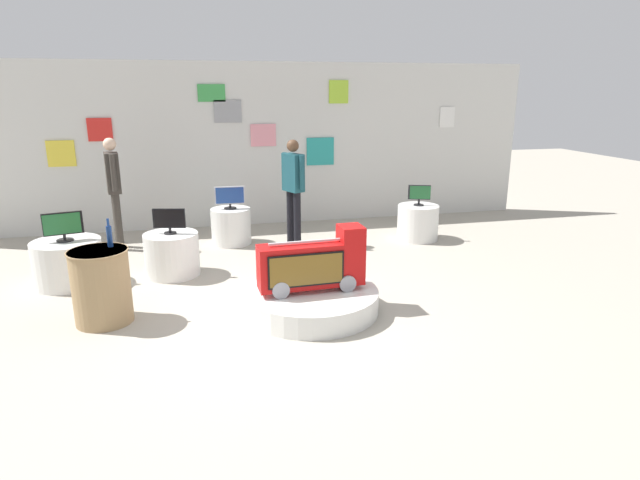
{
  "coord_description": "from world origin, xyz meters",
  "views": [
    {
      "loc": [
        -0.86,
        -5.7,
        2.54
      ],
      "look_at": [
        0.55,
        0.25,
        0.8
      ],
      "focal_mm": 29.91,
      "sensor_mm": 36.0,
      "label": 1
    }
  ],
  "objects_px": {
    "tv_on_center_rear": "(419,194)",
    "display_pedestal_right_rear": "(68,263)",
    "shopper_browsing_near_truck": "(293,184)",
    "display_pedestal_far_right": "(231,226)",
    "tv_on_right_rear": "(63,226)",
    "tv_on_far_right": "(230,197)",
    "novelty_firetruck_tv": "(313,265)",
    "shopper_browsing_rear": "(114,185)",
    "tv_on_left_rear": "(169,220)",
    "bottle_on_side_table": "(109,235)",
    "main_display_pedestal": "(311,301)",
    "side_table_round": "(101,286)",
    "display_pedestal_left_rear": "(172,254)",
    "display_pedestal_center_rear": "(418,222)"
  },
  "relations": [
    {
      "from": "tv_on_left_rear",
      "to": "bottle_on_side_table",
      "type": "bearing_deg",
      "value": -113.58
    },
    {
      "from": "side_table_round",
      "to": "bottle_on_side_table",
      "type": "distance_m",
      "value": 0.57
    },
    {
      "from": "display_pedestal_right_rear",
      "to": "shopper_browsing_rear",
      "type": "height_order",
      "value": "shopper_browsing_rear"
    },
    {
      "from": "display_pedestal_far_right",
      "to": "tv_on_left_rear",
      "type": "bearing_deg",
      "value": -122.98
    },
    {
      "from": "tv_on_center_rear",
      "to": "tv_on_right_rear",
      "type": "bearing_deg",
      "value": -169.61
    },
    {
      "from": "display_pedestal_left_rear",
      "to": "tv_on_left_rear",
      "type": "xyz_separation_m",
      "value": [
        0.0,
        -0.0,
        0.5
      ]
    },
    {
      "from": "tv_on_center_rear",
      "to": "display_pedestal_right_rear",
      "type": "xyz_separation_m",
      "value": [
        -5.46,
        -1.0,
        -0.5
      ]
    },
    {
      "from": "side_table_round",
      "to": "tv_on_center_rear",
      "type": "bearing_deg",
      "value": 26.39
    },
    {
      "from": "novelty_firetruck_tv",
      "to": "shopper_browsing_rear",
      "type": "relative_size",
      "value": 0.69
    },
    {
      "from": "display_pedestal_far_right",
      "to": "tv_on_far_right",
      "type": "relative_size",
      "value": 1.33
    },
    {
      "from": "display_pedestal_left_rear",
      "to": "display_pedestal_right_rear",
      "type": "bearing_deg",
      "value": -177.4
    },
    {
      "from": "main_display_pedestal",
      "to": "tv_on_center_rear",
      "type": "bearing_deg",
      "value": 46.77
    },
    {
      "from": "display_pedestal_left_rear",
      "to": "shopper_browsing_near_truck",
      "type": "relative_size",
      "value": 0.43
    },
    {
      "from": "tv_on_right_rear",
      "to": "side_table_round",
      "type": "xyz_separation_m",
      "value": [
        0.64,
        -1.39,
        -0.38
      ]
    },
    {
      "from": "bottle_on_side_table",
      "to": "shopper_browsing_near_truck",
      "type": "distance_m",
      "value": 3.56
    },
    {
      "from": "display_pedestal_right_rear",
      "to": "novelty_firetruck_tv",
      "type": "bearing_deg",
      "value": -28.86
    },
    {
      "from": "display_pedestal_right_rear",
      "to": "bottle_on_side_table",
      "type": "height_order",
      "value": "bottle_on_side_table"
    },
    {
      "from": "main_display_pedestal",
      "to": "tv_on_center_rear",
      "type": "height_order",
      "value": "tv_on_center_rear"
    },
    {
      "from": "tv_on_right_rear",
      "to": "tv_on_far_right",
      "type": "relative_size",
      "value": 0.97
    },
    {
      "from": "display_pedestal_left_rear",
      "to": "bottle_on_side_table",
      "type": "xyz_separation_m",
      "value": [
        -0.58,
        -1.34,
        0.67
      ]
    },
    {
      "from": "tv_on_left_rear",
      "to": "display_pedestal_right_rear",
      "type": "bearing_deg",
      "value": -177.58
    },
    {
      "from": "shopper_browsing_near_truck",
      "to": "shopper_browsing_rear",
      "type": "bearing_deg",
      "value": 172.05
    },
    {
      "from": "display_pedestal_far_right",
      "to": "shopper_browsing_near_truck",
      "type": "bearing_deg",
      "value": -14.78
    },
    {
      "from": "main_display_pedestal",
      "to": "display_pedestal_right_rear",
      "type": "bearing_deg",
      "value": 151.02
    },
    {
      "from": "novelty_firetruck_tv",
      "to": "tv_on_right_rear",
      "type": "height_order",
      "value": "novelty_firetruck_tv"
    },
    {
      "from": "display_pedestal_left_rear",
      "to": "bottle_on_side_table",
      "type": "relative_size",
      "value": 2.33
    },
    {
      "from": "main_display_pedestal",
      "to": "shopper_browsing_rear",
      "type": "height_order",
      "value": "shopper_browsing_rear"
    },
    {
      "from": "main_display_pedestal",
      "to": "tv_on_center_rear",
      "type": "relative_size",
      "value": 4.25
    },
    {
      "from": "display_pedestal_far_right",
      "to": "shopper_browsing_rear",
      "type": "xyz_separation_m",
      "value": [
        -1.82,
        0.13,
        0.76
      ]
    },
    {
      "from": "novelty_firetruck_tv",
      "to": "shopper_browsing_rear",
      "type": "distance_m",
      "value": 4.17
    },
    {
      "from": "novelty_firetruck_tv",
      "to": "shopper_browsing_rear",
      "type": "bearing_deg",
      "value": 127.95
    },
    {
      "from": "main_display_pedestal",
      "to": "bottle_on_side_table",
      "type": "relative_size",
      "value": 4.91
    },
    {
      "from": "tv_on_far_right",
      "to": "shopper_browsing_rear",
      "type": "bearing_deg",
      "value": 175.91
    },
    {
      "from": "shopper_browsing_near_truck",
      "to": "display_pedestal_far_right",
      "type": "bearing_deg",
      "value": 165.22
    },
    {
      "from": "tv_on_center_rear",
      "to": "shopper_browsing_near_truck",
      "type": "bearing_deg",
      "value": 174.28
    },
    {
      "from": "display_pedestal_right_rear",
      "to": "side_table_round",
      "type": "relative_size",
      "value": 1.05
    },
    {
      "from": "tv_on_right_rear",
      "to": "shopper_browsing_near_truck",
      "type": "bearing_deg",
      "value": 20.23
    },
    {
      "from": "side_table_round",
      "to": "display_pedestal_center_rear",
      "type": "bearing_deg",
      "value": 26.43
    },
    {
      "from": "main_display_pedestal",
      "to": "shopper_browsing_rear",
      "type": "bearing_deg",
      "value": 127.73
    },
    {
      "from": "tv_on_left_rear",
      "to": "display_pedestal_far_right",
      "type": "bearing_deg",
      "value": 57.02
    },
    {
      "from": "display_pedestal_far_right",
      "to": "display_pedestal_center_rear",
      "type": "bearing_deg",
      "value": -8.64
    },
    {
      "from": "bottle_on_side_table",
      "to": "shopper_browsing_rear",
      "type": "height_order",
      "value": "shopper_browsing_rear"
    },
    {
      "from": "side_table_round",
      "to": "shopper_browsing_near_truck",
      "type": "distance_m",
      "value": 3.78
    },
    {
      "from": "tv_on_center_rear",
      "to": "shopper_browsing_near_truck",
      "type": "distance_m",
      "value": 2.18
    },
    {
      "from": "main_display_pedestal",
      "to": "display_pedestal_right_rear",
      "type": "relative_size",
      "value": 1.79
    },
    {
      "from": "display_pedestal_center_rear",
      "to": "shopper_browsing_rear",
      "type": "relative_size",
      "value": 0.39
    },
    {
      "from": "display_pedestal_center_rear",
      "to": "bottle_on_side_table",
      "type": "height_order",
      "value": "bottle_on_side_table"
    },
    {
      "from": "tv_on_left_rear",
      "to": "bottle_on_side_table",
      "type": "relative_size",
      "value": 1.37
    },
    {
      "from": "shopper_browsing_near_truck",
      "to": "tv_on_right_rear",
      "type": "bearing_deg",
      "value": -159.77
    },
    {
      "from": "side_table_round",
      "to": "bottle_on_side_table",
      "type": "relative_size",
      "value": 2.62
    }
  ]
}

